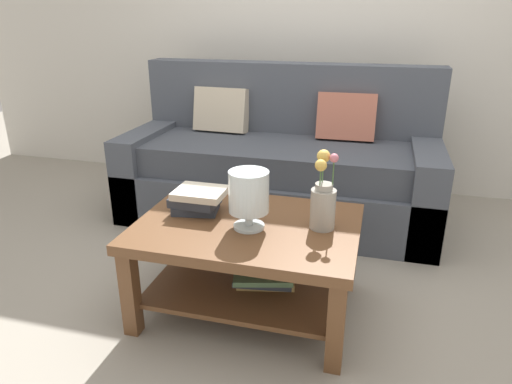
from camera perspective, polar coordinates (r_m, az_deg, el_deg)
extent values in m
plane|color=gray|center=(2.71, 1.85, -9.90)|extent=(10.00, 10.00, 0.00)
cube|color=beige|center=(3.94, 8.07, 20.35)|extent=(6.40, 0.12, 2.70)
cube|color=#474C56|center=(3.34, 2.70, -0.18)|extent=(2.16, 0.90, 0.36)
cube|color=#40444E|center=(3.22, 2.67, 4.27)|extent=(1.92, 0.74, 0.20)
cube|color=#474C56|center=(3.52, 4.12, 9.91)|extent=(2.16, 0.20, 0.70)
cube|color=#474C56|center=(3.63, -12.61, 3.08)|extent=(0.20, 0.90, 0.60)
cube|color=#474C56|center=(3.25, 19.90, 0.14)|extent=(0.20, 0.90, 0.60)
cube|color=beige|center=(3.51, -4.27, 10.05)|extent=(0.41, 0.20, 0.34)
cube|color=#B26651|center=(3.33, 11.06, 9.08)|extent=(0.40, 0.19, 0.34)
cube|color=brown|center=(2.20, -1.03, -4.41)|extent=(1.04, 0.75, 0.05)
cube|color=brown|center=(2.22, -15.21, -11.90)|extent=(0.07, 0.07, 0.42)
cube|color=brown|center=(1.98, 9.80, -16.04)|extent=(0.07, 0.07, 0.42)
cube|color=brown|center=(2.72, -8.54, -4.91)|extent=(0.07, 0.07, 0.42)
cube|color=brown|center=(2.52, 11.35, -7.31)|extent=(0.07, 0.07, 0.42)
cube|color=brown|center=(2.35, -0.98, -11.21)|extent=(0.92, 0.63, 0.02)
cube|color=tan|center=(2.34, 1.23, -10.44)|extent=(0.32, 0.26, 0.04)
cube|color=#2D333D|center=(2.29, 0.96, -10.37)|extent=(0.31, 0.24, 0.02)
cube|color=#51704C|center=(2.26, 0.86, -10.04)|extent=(0.32, 0.27, 0.03)
cube|color=#2D333D|center=(2.32, -7.40, -1.91)|extent=(0.24, 0.19, 0.04)
cube|color=#2D333D|center=(2.29, -7.54, -1.09)|extent=(0.23, 0.16, 0.04)
cube|color=beige|center=(2.28, -6.88, -0.10)|extent=(0.24, 0.20, 0.03)
cylinder|color=silver|center=(2.14, -0.87, -4.21)|extent=(0.14, 0.14, 0.02)
cylinder|color=silver|center=(2.12, -0.88, -3.21)|extent=(0.04, 0.04, 0.07)
cylinder|color=silver|center=(2.07, -0.90, 0.04)|extent=(0.18, 0.18, 0.19)
sphere|color=#993833|center=(2.09, -1.61, -0.91)|extent=(0.05, 0.05, 0.05)
sphere|color=beige|center=(2.09, -0.06, -0.84)|extent=(0.06, 0.06, 0.06)
cylinder|color=#9E998E|center=(2.12, 8.22, -2.09)|extent=(0.12, 0.12, 0.19)
cylinder|color=#9E998E|center=(2.08, 8.38, 0.64)|extent=(0.08, 0.08, 0.03)
cylinder|color=#426638|center=(2.05, 9.49, 2.36)|extent=(0.01, 0.01, 0.11)
sphere|color=#C66B7A|center=(2.03, 9.60, 4.15)|extent=(0.04, 0.04, 0.04)
cylinder|color=#426638|center=(2.08, 8.22, 2.55)|extent=(0.01, 0.01, 0.10)
sphere|color=gold|center=(2.06, 8.32, 4.39)|extent=(0.06, 0.06, 0.06)
cylinder|color=#426638|center=(2.04, 7.92, 1.83)|extent=(0.01, 0.01, 0.08)
sphere|color=gold|center=(2.03, 8.00, 3.28)|extent=(0.05, 0.05, 0.05)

